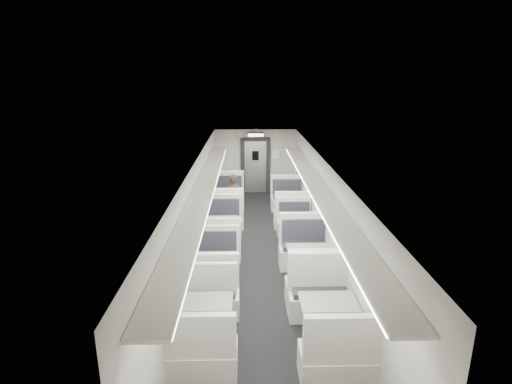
{
  "coord_description": "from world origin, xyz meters",
  "views": [
    {
      "loc": [
        -0.31,
        -8.68,
        4.3
      ],
      "look_at": [
        -0.07,
        1.78,
        1.24
      ],
      "focal_mm": 28.0,
      "sensor_mm": 36.0,
      "label": 1
    }
  ],
  "objects_px": {
    "booth_right_a": "(289,206)",
    "vestibule_door": "(255,166)",
    "booth_left_a": "(225,205)",
    "booth_left_c": "(214,274)",
    "booth_right_b": "(297,232)",
    "booth_left_d": "(207,320)",
    "passenger": "(234,198)",
    "booth_right_c": "(309,266)",
    "exit_sign": "(256,135)",
    "booth_left_b": "(221,232)",
    "booth_right_d": "(327,322)"
  },
  "relations": [
    {
      "from": "booth_left_d",
      "to": "passenger",
      "type": "xyz_separation_m",
      "value": [
        0.27,
        5.81,
        0.34
      ]
    },
    {
      "from": "booth_right_a",
      "to": "vestibule_door",
      "type": "bearing_deg",
      "value": 109.56
    },
    {
      "from": "booth_right_a",
      "to": "exit_sign",
      "type": "bearing_deg",
      "value": 113.26
    },
    {
      "from": "booth_left_a",
      "to": "booth_left_c",
      "type": "xyz_separation_m",
      "value": [
        0.0,
        -4.45,
        -0.06
      ]
    },
    {
      "from": "booth_right_a",
      "to": "vestibule_door",
      "type": "distance_m",
      "value": 3.06
    },
    {
      "from": "booth_right_b",
      "to": "booth_left_d",
      "type": "bearing_deg",
      "value": -116.95
    },
    {
      "from": "booth_right_d",
      "to": "passenger",
      "type": "xyz_separation_m",
      "value": [
        -1.73,
        5.94,
        0.32
      ]
    },
    {
      "from": "passenger",
      "to": "exit_sign",
      "type": "relative_size",
      "value": 2.34
    },
    {
      "from": "booth_left_d",
      "to": "passenger",
      "type": "bearing_deg",
      "value": 87.3
    },
    {
      "from": "booth_right_a",
      "to": "exit_sign",
      "type": "relative_size",
      "value": 3.45
    },
    {
      "from": "vestibule_door",
      "to": "booth_left_d",
      "type": "bearing_deg",
      "value": -96.47
    },
    {
      "from": "booth_left_d",
      "to": "booth_left_b",
      "type": "bearing_deg",
      "value": 90.0
    },
    {
      "from": "booth_left_c",
      "to": "exit_sign",
      "type": "height_order",
      "value": "exit_sign"
    },
    {
      "from": "booth_left_b",
      "to": "booth_right_c",
      "type": "xyz_separation_m",
      "value": [
        2.0,
        -2.04,
        0.04
      ]
    },
    {
      "from": "booth_left_b",
      "to": "passenger",
      "type": "height_order",
      "value": "passenger"
    },
    {
      "from": "booth_left_a",
      "to": "exit_sign",
      "type": "distance_m",
      "value": 3.07
    },
    {
      "from": "booth_left_d",
      "to": "booth_right_a",
      "type": "height_order",
      "value": "booth_right_a"
    },
    {
      "from": "booth_right_d",
      "to": "booth_right_b",
      "type": "bearing_deg",
      "value": 90.0
    },
    {
      "from": "booth_left_d",
      "to": "booth_right_d",
      "type": "distance_m",
      "value": 2.0
    },
    {
      "from": "booth_right_c",
      "to": "booth_right_b",
      "type": "bearing_deg",
      "value": 90.0
    },
    {
      "from": "booth_right_c",
      "to": "passenger",
      "type": "bearing_deg",
      "value": 113.53
    },
    {
      "from": "passenger",
      "to": "booth_left_c",
      "type": "bearing_deg",
      "value": -79.31
    },
    {
      "from": "passenger",
      "to": "booth_right_c",
      "type": "bearing_deg",
      "value": -52.02
    },
    {
      "from": "booth_left_b",
      "to": "booth_left_d",
      "type": "xyz_separation_m",
      "value": [
        0.0,
        -3.89,
        0.0
      ]
    },
    {
      "from": "booth_right_d",
      "to": "booth_left_c",
      "type": "bearing_deg",
      "value": 138.41
    },
    {
      "from": "booth_right_a",
      "to": "exit_sign",
      "type": "distance_m",
      "value": 3.16
    },
    {
      "from": "booth_left_b",
      "to": "booth_right_b",
      "type": "xyz_separation_m",
      "value": [
        2.0,
        0.05,
        -0.03
      ]
    },
    {
      "from": "booth_left_d",
      "to": "vestibule_door",
      "type": "height_order",
      "value": "vestibule_door"
    },
    {
      "from": "booth_left_d",
      "to": "vestibule_door",
      "type": "distance_m",
      "value": 8.9
    },
    {
      "from": "booth_right_c",
      "to": "exit_sign",
      "type": "distance_m",
      "value": 6.82
    },
    {
      "from": "booth_right_b",
      "to": "booth_right_d",
      "type": "distance_m",
      "value": 4.06
    },
    {
      "from": "booth_left_b",
      "to": "booth_left_d",
      "type": "bearing_deg",
      "value": -90.0
    },
    {
      "from": "vestibule_door",
      "to": "exit_sign",
      "type": "relative_size",
      "value": 3.39
    },
    {
      "from": "booth_left_c",
      "to": "vestibule_door",
      "type": "relative_size",
      "value": 0.96
    },
    {
      "from": "booth_left_a",
      "to": "passenger",
      "type": "height_order",
      "value": "passenger"
    },
    {
      "from": "exit_sign",
      "to": "passenger",
      "type": "bearing_deg",
      "value": -106.09
    },
    {
      "from": "exit_sign",
      "to": "booth_left_c",
      "type": "bearing_deg",
      "value": -98.52
    },
    {
      "from": "booth_left_d",
      "to": "exit_sign",
      "type": "height_order",
      "value": "exit_sign"
    },
    {
      "from": "booth_right_a",
      "to": "booth_right_b",
      "type": "xyz_separation_m",
      "value": [
        0.0,
        -2.07,
        -0.03
      ]
    },
    {
      "from": "booth_left_b",
      "to": "booth_right_c",
      "type": "distance_m",
      "value": 2.86
    },
    {
      "from": "booth_left_d",
      "to": "booth_right_d",
      "type": "height_order",
      "value": "booth_right_d"
    },
    {
      "from": "booth_left_c",
      "to": "booth_right_c",
      "type": "bearing_deg",
      "value": 5.6
    },
    {
      "from": "passenger",
      "to": "booth_right_d",
      "type": "bearing_deg",
      "value": -59.33
    },
    {
      "from": "booth_left_c",
      "to": "booth_right_b",
      "type": "height_order",
      "value": "booth_left_c"
    },
    {
      "from": "booth_right_b",
      "to": "exit_sign",
      "type": "relative_size",
      "value": 3.13
    },
    {
      "from": "booth_left_a",
      "to": "booth_right_a",
      "type": "distance_m",
      "value": 2.0
    },
    {
      "from": "booth_left_a",
      "to": "booth_right_b",
      "type": "bearing_deg",
      "value": -47.3
    },
    {
      "from": "booth_right_c",
      "to": "booth_left_a",
      "type": "bearing_deg",
      "value": 115.18
    },
    {
      "from": "booth_left_c",
      "to": "booth_right_b",
      "type": "relative_size",
      "value": 1.04
    },
    {
      "from": "booth_right_d",
      "to": "vestibule_door",
      "type": "distance_m",
      "value": 9.02
    }
  ]
}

